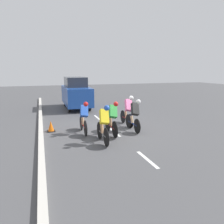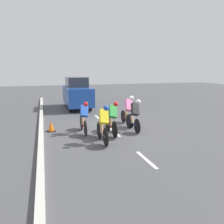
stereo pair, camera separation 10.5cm
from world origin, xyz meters
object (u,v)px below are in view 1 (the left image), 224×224
at_px(cyclist_blue, 84,117).
at_px(cyclist_green, 112,118).
at_px(support_car, 76,93).
at_px(cyclist_black, 134,114).
at_px(traffic_cone, 51,127).
at_px(cyclist_yellow, 104,123).
at_px(cyclist_pink, 128,110).

distance_m(cyclist_blue, cyclist_green, 1.29).
height_order(cyclist_blue, support_car, support_car).
distance_m(cyclist_black, traffic_cone, 3.87).
bearing_deg(support_car, traffic_cone, 69.95).
distance_m(cyclist_black, support_car, 6.97).
distance_m(cyclist_black, cyclist_blue, 2.30).
xyz_separation_m(cyclist_black, traffic_cone, (3.68, -1.08, -0.55)).
xyz_separation_m(cyclist_green, support_car, (0.44, -7.08, 0.35)).
relative_size(cyclist_yellow, cyclist_black, 1.00).
distance_m(cyclist_black, cyclist_pink, 1.00).
height_order(cyclist_black, cyclist_blue, cyclist_black).
bearing_deg(cyclist_blue, cyclist_black, 171.36).
xyz_separation_m(cyclist_black, support_car, (1.60, -6.78, 0.34)).
xyz_separation_m(cyclist_black, cyclist_green, (1.16, 0.29, -0.02)).
xyz_separation_m(cyclist_black, cyclist_blue, (2.28, -0.35, -0.03)).
bearing_deg(cyclist_pink, cyclist_yellow, 49.22).
height_order(cyclist_yellow, cyclist_green, cyclist_yellow).
bearing_deg(support_car, cyclist_blue, 83.97).
relative_size(cyclist_blue, cyclist_green, 0.98).
height_order(cyclist_green, traffic_cone, cyclist_green).
xyz_separation_m(cyclist_pink, cyclist_blue, (2.37, 0.65, -0.06)).
bearing_deg(cyclist_yellow, cyclist_blue, -73.22).
height_order(cyclist_blue, cyclist_green, cyclist_green).
bearing_deg(cyclist_green, traffic_cone, -28.62).
distance_m(cyclist_pink, support_car, 6.04).
relative_size(cyclist_black, cyclist_green, 0.96).
bearing_deg(cyclist_blue, support_car, -96.03).
bearing_deg(cyclist_yellow, traffic_cone, -50.75).
xyz_separation_m(cyclist_pink, traffic_cone, (3.77, -0.08, -0.58)).
height_order(cyclist_yellow, cyclist_black, cyclist_yellow).
distance_m(cyclist_black, cyclist_green, 1.20).
bearing_deg(cyclist_black, cyclist_pink, -95.38).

